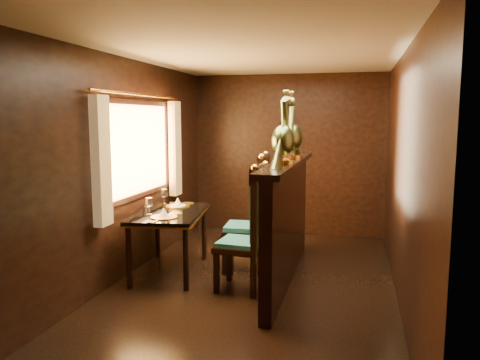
{
  "coord_description": "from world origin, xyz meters",
  "views": [
    {
      "loc": [
        1.06,
        -4.81,
        1.83
      ],
      "look_at": [
        -0.24,
        0.38,
        1.11
      ],
      "focal_mm": 35.0,
      "sensor_mm": 36.0,
      "label": 1
    }
  ],
  "objects_px": {
    "dining_table": "(169,217)",
    "chair_right": "(256,210)",
    "peacock_left": "(283,127)",
    "peacock_right": "(293,125)",
    "chair_left": "(252,225)"
  },
  "relations": [
    {
      "from": "chair_right",
      "to": "peacock_right",
      "type": "bearing_deg",
      "value": 10.76
    },
    {
      "from": "peacock_right",
      "to": "chair_right",
      "type": "bearing_deg",
      "value": -164.44
    },
    {
      "from": "chair_right",
      "to": "peacock_right",
      "type": "xyz_separation_m",
      "value": [
        0.4,
        0.11,
        1.0
      ]
    },
    {
      "from": "chair_left",
      "to": "peacock_left",
      "type": "distance_m",
      "value": 1.07
    },
    {
      "from": "dining_table",
      "to": "chair_right",
      "type": "bearing_deg",
      "value": 9.26
    },
    {
      "from": "chair_right",
      "to": "dining_table",
      "type": "bearing_deg",
      "value": -167.12
    },
    {
      "from": "dining_table",
      "to": "peacock_left",
      "type": "relative_size",
      "value": 1.78
    },
    {
      "from": "dining_table",
      "to": "chair_left",
      "type": "xyz_separation_m",
      "value": [
        1.07,
        -0.33,
        0.05
      ]
    },
    {
      "from": "chair_left",
      "to": "chair_right",
      "type": "height_order",
      "value": "chair_right"
    },
    {
      "from": "peacock_right",
      "to": "dining_table",
      "type": "bearing_deg",
      "value": -162.93
    },
    {
      "from": "peacock_left",
      "to": "peacock_right",
      "type": "bearing_deg",
      "value": 90.0
    },
    {
      "from": "chair_right",
      "to": "peacock_right",
      "type": "distance_m",
      "value": 1.08
    },
    {
      "from": "dining_table",
      "to": "chair_left",
      "type": "bearing_deg",
      "value": -25.61
    },
    {
      "from": "dining_table",
      "to": "peacock_right",
      "type": "relative_size",
      "value": 1.77
    },
    {
      "from": "chair_left",
      "to": "peacock_right",
      "type": "xyz_separation_m",
      "value": [
        0.31,
        0.76,
        1.03
      ]
    }
  ]
}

